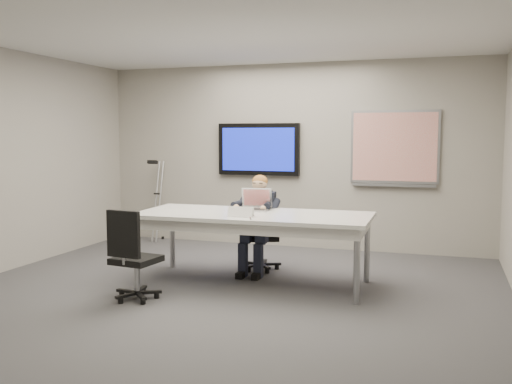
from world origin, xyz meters
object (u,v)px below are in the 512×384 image
(office_chair_near, at_px, (134,272))
(seated_person, at_px, (256,234))
(conference_table, at_px, (253,221))
(office_chair_far, at_px, (261,245))
(laptop, at_px, (254,205))

(office_chair_near, distance_m, seated_person, 1.75)
(conference_table, xyz_separation_m, office_chair_near, (-0.96, -1.03, -0.43))
(conference_table, bearing_deg, seated_person, 103.21)
(conference_table, relative_size, office_chair_near, 2.80)
(office_chair_far, bearing_deg, conference_table, -101.33)
(office_chair_near, relative_size, seated_person, 0.79)
(laptop, bearing_deg, office_chair_near, -133.77)
(laptop, bearing_deg, conference_table, -83.83)
(office_chair_far, relative_size, seated_person, 0.80)
(office_chair_near, relative_size, laptop, 2.41)
(conference_table, bearing_deg, laptop, 104.70)
(conference_table, height_order, seated_person, seated_person)
(seated_person, bearing_deg, office_chair_far, 87.38)
(office_chair_near, height_order, seated_person, seated_person)
(office_chair_far, distance_m, laptop, 0.74)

